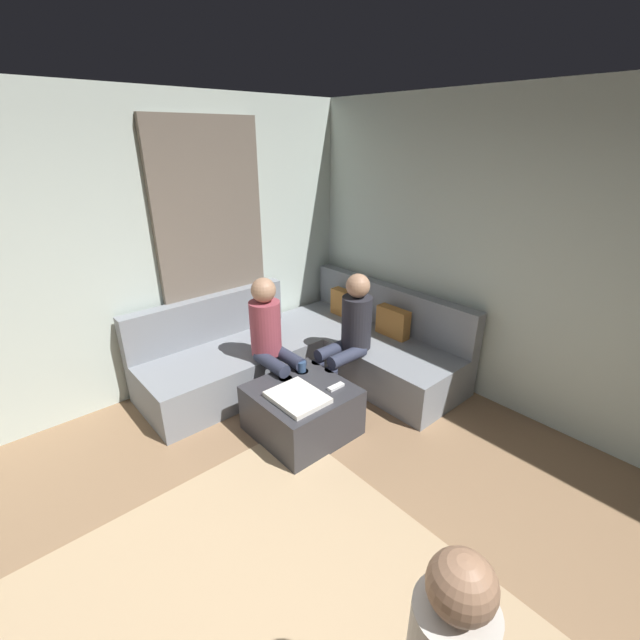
# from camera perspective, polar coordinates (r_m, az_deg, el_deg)

# --- Properties ---
(wall_back) EXTENTS (6.00, 0.12, 2.70)m
(wall_back) POSITION_cam_1_polar(r_m,az_deg,el_deg) (3.80, 32.99, 4.75)
(wall_back) COLOR silver
(wall_back) RESTS_ON ground_plane
(wall_left) EXTENTS (0.12, 6.00, 2.70)m
(wall_left) POSITION_cam_1_polar(r_m,az_deg,el_deg) (4.03, -31.41, 6.02)
(wall_left) COLOR silver
(wall_left) RESTS_ON ground_plane
(curtain_panel) EXTENTS (0.06, 1.10, 2.50)m
(curtain_panel) POSITION_cam_1_polar(r_m,az_deg,el_deg) (4.36, -14.05, 8.49)
(curtain_panel) COLOR #726659
(curtain_panel) RESTS_ON ground_plane
(area_rug) EXTENTS (2.60, 2.20, 0.01)m
(area_rug) POSITION_cam_1_polar(r_m,az_deg,el_deg) (2.68, -5.55, -36.88)
(area_rug) COLOR tan
(area_rug) RESTS_ON ground_plane
(sectional_couch) EXTENTS (2.10, 2.55, 0.87)m
(sectional_couch) POSITION_cam_1_polar(r_m,az_deg,el_deg) (4.40, -1.45, -4.19)
(sectional_couch) COLOR gray
(sectional_couch) RESTS_ON ground_plane
(ottoman) EXTENTS (0.76, 0.76, 0.42)m
(ottoman) POSITION_cam_1_polar(r_m,az_deg,el_deg) (3.65, -2.45, -11.95)
(ottoman) COLOR #333338
(ottoman) RESTS_ON ground_plane
(folded_blanket) EXTENTS (0.44, 0.36, 0.04)m
(folded_blanket) POSITION_cam_1_polar(r_m,az_deg,el_deg) (3.40, -3.04, -10.29)
(folded_blanket) COLOR white
(folded_blanket) RESTS_ON ottoman
(coffee_mug) EXTENTS (0.08, 0.08, 0.10)m
(coffee_mug) POSITION_cam_1_polar(r_m,az_deg,el_deg) (3.75, -2.50, -6.22)
(coffee_mug) COLOR #334C72
(coffee_mug) RESTS_ON ottoman
(game_remote) EXTENTS (0.05, 0.15, 0.02)m
(game_remote) POSITION_cam_1_polar(r_m,az_deg,el_deg) (3.54, 2.15, -8.93)
(game_remote) COLOR white
(game_remote) RESTS_ON ottoman
(person_on_couch_back) EXTENTS (0.30, 0.60, 1.20)m
(person_on_couch_back) POSITION_cam_1_polar(r_m,az_deg,el_deg) (3.93, 3.90, -1.68)
(person_on_couch_back) COLOR #2D3347
(person_on_couch_back) RESTS_ON ground_plane
(person_on_couch_side) EXTENTS (0.60, 0.30, 1.20)m
(person_on_couch_side) POSITION_cam_1_polar(r_m,az_deg,el_deg) (3.83, -6.43, -2.48)
(person_on_couch_side) COLOR #2D3347
(person_on_couch_side) RESTS_ON ground_plane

